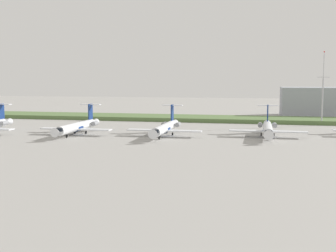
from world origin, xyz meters
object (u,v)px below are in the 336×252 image
(regional_jet_fourth, at_px, (268,128))
(antenna_mast, at_px, (323,95))
(regional_jet_third, at_px, (165,128))
(regional_jet_second, at_px, (78,126))

(regional_jet_fourth, bearing_deg, antenna_mast, 61.34)
(regional_jet_fourth, distance_m, antenna_mast, 43.22)
(regional_jet_third, bearing_deg, regional_jet_fourth, 8.50)
(regional_jet_third, bearing_deg, antenna_mast, 39.31)
(regional_jet_second, distance_m, regional_jet_fourth, 58.68)
(regional_jet_second, relative_size, antenna_mast, 1.12)
(regional_jet_third, height_order, regional_jet_fourth, same)
(regional_jet_fourth, relative_size, antenna_mast, 1.12)
(regional_jet_fourth, xyz_separation_m, antenna_mast, (20.29, 37.12, 8.84))
(regional_jet_third, distance_m, antenna_mast, 66.41)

